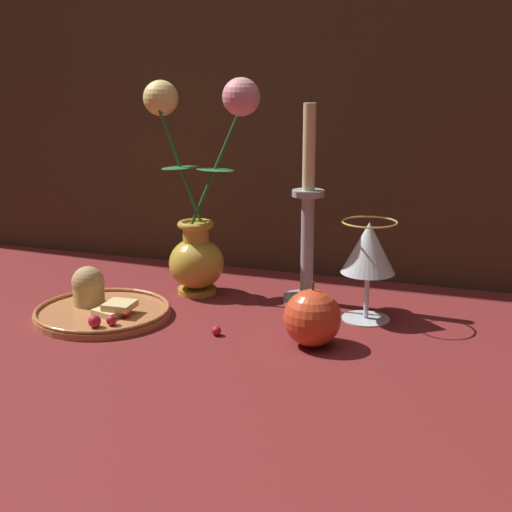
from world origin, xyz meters
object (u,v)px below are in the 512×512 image
(plate_with_pastries, at_px, (100,306))
(candlestick, at_px, (308,230))
(wine_glass, at_px, (368,251))
(vase, at_px, (197,211))
(apple_beside_vase, at_px, (312,318))

(plate_with_pastries, relative_size, candlestick, 0.63)
(candlestick, bearing_deg, wine_glass, -25.10)
(vase, relative_size, apple_beside_vase, 3.91)
(vase, xyz_separation_m, candlestick, (0.19, 0.02, -0.02))
(plate_with_pastries, bearing_deg, vase, 57.43)
(plate_with_pastries, height_order, apple_beside_vase, apple_beside_vase)
(candlestick, relative_size, apple_beside_vase, 3.60)
(wine_glass, bearing_deg, plate_with_pastries, -162.87)
(wine_glass, xyz_separation_m, apple_beside_vase, (-0.05, -0.13, -0.07))
(wine_glass, distance_m, candlestick, 0.12)
(vase, relative_size, candlestick, 1.09)
(plate_with_pastries, xyz_separation_m, candlestick, (0.29, 0.18, 0.11))
(vase, distance_m, apple_beside_vase, 0.32)
(vase, bearing_deg, apple_beside_vase, -34.01)
(vase, xyz_separation_m, apple_beside_vase, (0.25, -0.17, -0.11))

